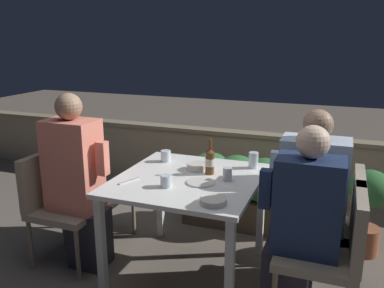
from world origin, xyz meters
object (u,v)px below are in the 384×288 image
(chair_left_far, at_px, (87,182))
(potted_plant, at_px, (368,203))
(chair_right_near, at_px, (335,245))
(person_coral_top, at_px, (78,181))
(chair_right_far, at_px, (337,220))
(person_blue_shirt, at_px, (307,201))
(person_navy_jumper, at_px, (301,224))
(beer_bottle, at_px, (210,161))
(chair_left_near, at_px, (57,197))

(chair_left_far, relative_size, potted_plant, 1.21)
(chair_right_near, height_order, potted_plant, chair_right_near)
(person_coral_top, bearing_deg, chair_left_far, 115.94)
(chair_right_far, height_order, person_blue_shirt, person_blue_shirt)
(chair_right_near, xyz_separation_m, person_navy_jumper, (-0.20, 0.00, 0.10))
(person_coral_top, distance_m, person_navy_jumper, 1.58)
(chair_left_far, height_order, beer_bottle, beer_bottle)
(chair_right_near, height_order, beer_bottle, beer_bottle)
(chair_left_far, relative_size, chair_right_far, 1.00)
(person_navy_jumper, bearing_deg, chair_right_near, -0.00)
(person_coral_top, bearing_deg, person_blue_shirt, 11.27)
(chair_left_far, height_order, potted_plant, chair_left_far)
(person_blue_shirt, bearing_deg, beer_bottle, -176.10)
(chair_left_near, bearing_deg, chair_right_far, 9.04)
(person_coral_top, xyz_separation_m, beer_bottle, (0.92, 0.27, 0.18))
(person_navy_jumper, height_order, potted_plant, person_navy_jumper)
(person_navy_jumper, xyz_separation_m, beer_bottle, (-0.67, 0.30, 0.23))
(chair_left_near, relative_size, person_blue_shirt, 0.68)
(chair_left_near, height_order, person_blue_shirt, person_blue_shirt)
(person_blue_shirt, height_order, beer_bottle, person_blue_shirt)
(chair_left_near, distance_m, chair_left_far, 0.34)
(chair_right_far, bearing_deg, person_blue_shirt, -180.00)
(person_blue_shirt, relative_size, potted_plant, 1.78)
(person_blue_shirt, bearing_deg, potted_plant, 54.16)
(chair_left_near, xyz_separation_m, person_blue_shirt, (1.78, 0.32, 0.11))
(person_coral_top, relative_size, beer_bottle, 5.14)
(person_blue_shirt, bearing_deg, person_coral_top, -168.73)
(chair_left_far, bearing_deg, beer_bottle, -3.83)
(beer_bottle, distance_m, potted_plant, 1.32)
(chair_left_far, distance_m, person_navy_jumper, 1.79)
(chair_left_far, relative_size, chair_right_near, 1.00)
(person_navy_jumper, height_order, person_blue_shirt, person_blue_shirt)
(person_navy_jumper, bearing_deg, person_blue_shirt, 89.64)
(beer_bottle, height_order, potted_plant, beer_bottle)
(person_coral_top, xyz_separation_m, potted_plant, (2.01, 0.90, -0.23))
(chair_right_far, bearing_deg, person_navy_jumper, -120.65)
(chair_right_far, relative_size, person_blue_shirt, 0.68)
(chair_left_near, xyz_separation_m, chair_right_near, (1.98, -0.03, 0.00))
(chair_right_far, distance_m, potted_plant, 0.63)
(chair_right_far, bearing_deg, chair_left_far, 179.20)
(person_navy_jumper, distance_m, beer_bottle, 0.76)
(person_coral_top, distance_m, person_blue_shirt, 1.62)
(person_navy_jumper, height_order, chair_right_far, person_navy_jumper)
(chair_left_far, relative_size, person_blue_shirt, 0.68)
(person_coral_top, relative_size, chair_right_near, 1.55)
(chair_left_near, bearing_deg, beer_bottle, 13.61)
(chair_left_far, relative_size, beer_bottle, 3.32)
(person_navy_jumper, bearing_deg, potted_plant, 65.42)
(person_coral_top, height_order, person_navy_jumper, person_coral_top)
(potted_plant, bearing_deg, beer_bottle, -149.98)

